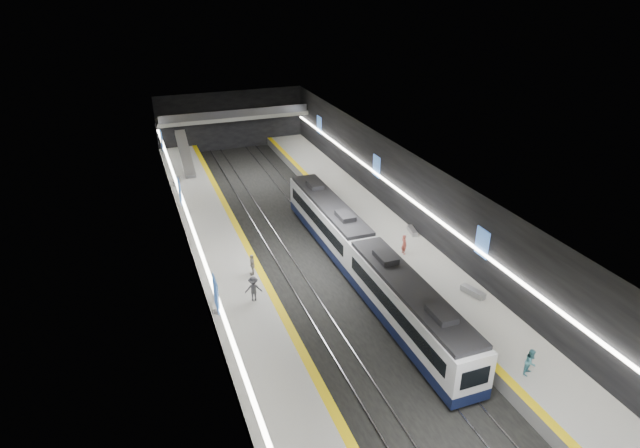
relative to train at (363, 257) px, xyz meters
name	(u,v)px	position (x,y,z in m)	size (l,w,h in m)	color
ground	(320,267)	(-2.50, 3.14, -2.20)	(70.00, 70.00, 0.00)	black
ceiling	(320,179)	(-2.50, 3.14, 5.80)	(20.00, 70.00, 0.04)	beige
wall_left	(196,245)	(-12.50, 3.14, 1.80)	(0.04, 70.00, 8.00)	black
wall_right	(427,208)	(7.50, 3.14, 1.80)	(0.04, 70.00, 8.00)	black
wall_back	(231,120)	(-2.50, 38.14, 1.80)	(20.00, 0.04, 8.00)	black
platform_left	(232,278)	(-10.00, 3.14, -1.70)	(5.00, 70.00, 1.00)	slate
tile_surface_left	(232,273)	(-10.00, 3.14, -1.19)	(5.00, 70.00, 0.02)	#ACACA6
tactile_strip_left	(259,268)	(-7.80, 3.14, -1.18)	(0.60, 70.00, 0.02)	yellow
platform_right	(399,247)	(5.00, 3.14, -1.70)	(5.00, 70.00, 1.00)	slate
tile_surface_right	(399,242)	(5.00, 3.14, -1.19)	(5.00, 70.00, 0.02)	#ACACA6
tactile_strip_right	(377,246)	(2.80, 3.14, -1.18)	(0.60, 70.00, 0.02)	yellow
rails	(320,267)	(-2.50, 3.14, -2.14)	(6.52, 70.00, 0.12)	gray
train	(363,257)	(0.00, 0.00, 0.00)	(2.69, 30.04, 3.60)	#10183A
ad_posters	(316,215)	(-2.50, 4.14, 2.30)	(19.94, 53.50, 2.20)	#477CD6
cove_light_left	(199,247)	(-12.30, 3.14, 1.60)	(0.25, 68.60, 0.12)	white
cove_light_right	(425,210)	(7.30, 3.14, 1.60)	(0.25, 68.60, 0.12)	white
mezzanine_bridge	(234,117)	(-2.50, 36.07, 2.84)	(20.00, 3.00, 1.50)	gray
escalator	(185,154)	(-10.00, 29.14, 0.70)	(1.20, 8.00, 0.60)	#99999E
bench_left_near	(216,304)	(-12.00, -1.14, -0.98)	(0.50, 1.81, 0.44)	#99999E
bench_left_far	(177,181)	(-11.62, 24.81, -0.97)	(0.53, 1.89, 0.46)	#99999E
bench_right_near	(473,292)	(6.17, -6.17, -0.96)	(0.55, 1.97, 0.48)	#99999E
bench_right_far	(412,231)	(6.99, 4.41, -0.98)	(0.48, 1.74, 0.42)	#99999E
passenger_right_a	(404,245)	(4.36, 1.22, -0.32)	(0.64, 0.42, 1.75)	#A9473F
passenger_right_b	(531,362)	(4.28, -14.58, -0.32)	(0.85, 0.66, 1.75)	#4F9BAD
passenger_left_a	(252,265)	(-8.47, 2.38, -0.32)	(1.03, 0.43, 1.76)	#B8B1A9
passenger_left_b	(253,289)	(-9.25, -1.23, -0.22)	(1.26, 0.72, 1.94)	#414149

